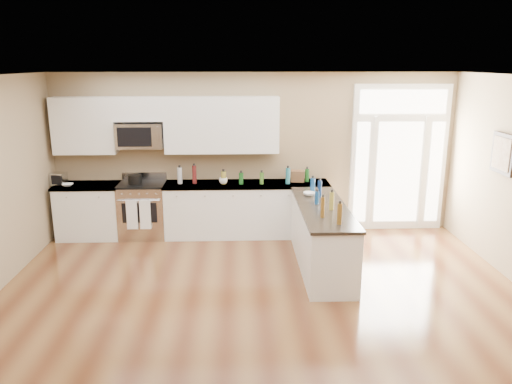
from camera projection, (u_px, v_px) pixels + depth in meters
ground at (268, 352)px, 5.27m from camera, size 8.00×8.00×0.00m
room_shell at (269, 196)px, 4.83m from camera, size 8.00×8.00×8.00m
back_cabinet_left at (90, 212)px, 8.62m from camera, size 1.10×0.66×0.94m
back_cabinet_right at (247, 211)px, 8.72m from camera, size 2.85×0.66×0.94m
peninsula_cabinet at (322, 239)px, 7.36m from camera, size 0.69×2.32×0.94m
upper_cabinet_left at (84, 126)px, 8.39m from camera, size 1.04×0.33×0.95m
upper_cabinet_right at (222, 125)px, 8.47m from camera, size 1.94×0.33×0.95m
upper_cabinet_short at (139, 109)px, 8.35m from camera, size 0.82×0.33×0.40m
microwave at (140, 135)px, 8.42m from camera, size 0.78×0.41×0.42m
entry_door at (398, 158)px, 8.85m from camera, size 1.70×0.10×2.60m
wall_art_near at (503, 154)px, 7.09m from camera, size 0.05×0.58×0.58m
kitchen_range at (143, 210)px, 8.64m from camera, size 0.78×0.69×1.08m
stockpot at (135, 179)px, 8.47m from camera, size 0.27×0.27×0.18m
toaster_oven at (59, 179)px, 8.46m from camera, size 0.27×0.23×0.21m
cardboard_box at (298, 176)px, 8.69m from camera, size 0.26×0.20×0.19m
bowl_left at (68, 185)px, 8.36m from camera, size 0.19×0.19×0.04m
bowl_peninsula at (309, 194)px, 7.78m from camera, size 0.21×0.21×0.06m
cup_counter at (223, 181)px, 8.51m from camera, size 0.14×0.14×0.11m
counter_bottles at (267, 184)px, 8.01m from camera, size 2.39×2.45×0.31m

